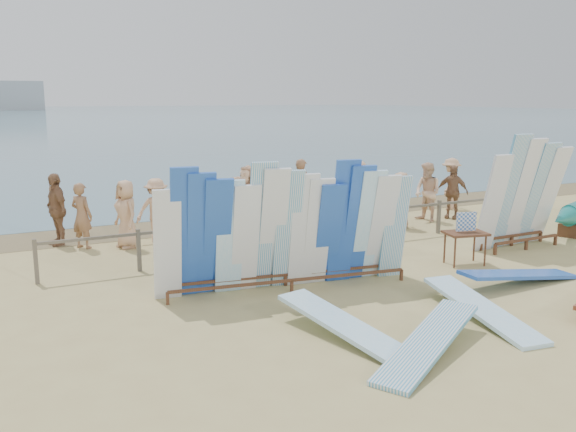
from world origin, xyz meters
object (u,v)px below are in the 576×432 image
beachgoer_4 (254,205)px  beachgoer_0 (126,214)px  flat_board_b (481,318)px  beachgoer_7 (301,189)px  main_surfboard_rack (288,232)px  beachgoer_1 (82,216)px  beachgoer_2 (239,210)px  beachgoer_5 (247,193)px  flat_board_d (519,284)px  beach_chair_left (327,229)px  beachgoer_8 (428,192)px  beachgoer_10 (452,192)px  flat_board_e (428,355)px  vendor_table (465,247)px  beachgoer_3 (157,210)px  beach_chair_right (333,226)px  side_surfboard_rack (522,197)px  beachgoer_extra_1 (56,209)px  beachgoer_9 (359,186)px  stroller (328,221)px  flat_board_a (347,340)px  beachgoer_extra_0 (451,184)px  beachgoer_6 (400,200)px

beachgoer_4 → beachgoer_0: beachgoer_4 is taller
flat_board_b → beachgoer_7: size_ratio=1.50×
main_surfboard_rack → beachgoer_1: main_surfboard_rack is taller
beachgoer_4 → beachgoer_2: (-0.62, -0.51, 0.01)m
beachgoer_5 → flat_board_d: bearing=-6.5°
beach_chair_left → beachgoer_8: size_ratio=0.53×
beachgoer_10 → flat_board_e: bearing=-78.1°
vendor_table → beachgoer_0: size_ratio=0.70×
beachgoer_3 → beachgoer_10: size_ratio=1.00×
main_surfboard_rack → beach_chair_right: (3.08, 3.50, -0.85)m
beachgoer_1 → beachgoer_8: size_ratio=0.92×
side_surfboard_rack → beachgoer_8: size_ratio=1.61×
side_surfboard_rack → beachgoer_0: side_surfboard_rack is taller
flat_board_b → beachgoer_5: beachgoer_5 is taller
side_surfboard_rack → beachgoer_extra_1: bearing=151.0°
beachgoer_3 → beachgoer_9: 6.94m
vendor_table → beachgoer_8: beachgoer_8 is taller
beachgoer_3 → main_surfboard_rack: bearing=-74.0°
beach_chair_left → beachgoer_10: size_ratio=0.57×
main_surfboard_rack → beachgoer_2: (0.59, 3.87, -0.27)m
beachgoer_4 → beachgoer_5: size_ratio=1.00×
beach_chair_right → beachgoer_3: size_ratio=0.54×
beach_chair_right → stroller: 0.25m
beachgoer_extra_1 → beachgoer_8: 10.18m
vendor_table → beachgoer_4: beachgoer_4 is taller
side_surfboard_rack → beachgoer_2: side_surfboard_rack is taller
flat_board_a → beachgoer_1: size_ratio=1.69×
beach_chair_right → flat_board_e: bearing=-134.0°
vendor_table → flat_board_e: size_ratio=0.43×
flat_board_b → beachgoer_4: (-0.93, 7.22, 0.83)m
flat_board_a → beachgoer_9: 10.67m
beach_chair_right → vendor_table: bearing=-96.4°
flat_board_a → beachgoer_extra_1: (-3.15, 8.34, 0.89)m
beachgoer_0 → beachgoer_2: bearing=58.6°
flat_board_b → flat_board_e: flat_board_e is taller
side_surfboard_rack → beachgoer_8: bearing=87.6°
side_surfboard_rack → beachgoer_9: (-0.79, 5.81, -0.45)m
beachgoer_4 → beachgoer_2: 0.80m
beachgoer_1 → beachgoer_0: beachgoer_0 is taller
flat_board_d → beachgoer_7: (-0.70, 7.74, 0.90)m
beachgoer_extra_1 → beachgoer_10: bearing=66.7°
main_surfboard_rack → flat_board_d: bearing=-14.5°
flat_board_e → beachgoer_4: beachgoer_4 is taller
main_surfboard_rack → beach_chair_left: (2.76, 3.25, -0.84)m
beachgoer_extra_0 → beachgoer_10: 1.53m
flat_board_e → beachgoer_extra_0: (8.07, 8.71, 0.84)m
flat_board_d → beachgoer_2: bearing=33.4°
flat_board_d → beachgoer_6: bearing=-10.8°
beachgoer_6 → beachgoer_extra_1: 9.02m
flat_board_a → beachgoer_7: beachgoer_7 is taller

